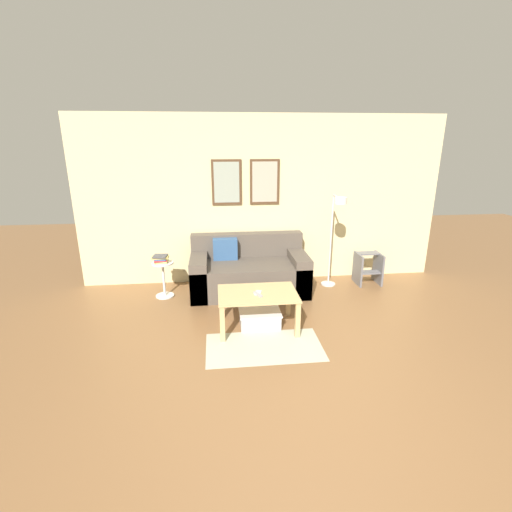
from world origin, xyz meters
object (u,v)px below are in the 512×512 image
object	(u,v)px
cell_phone	(258,293)
floor_lamp	(336,227)
storage_bin	(260,318)
book_stack	(161,259)
remote_control	(258,294)
step_stool	(368,268)
coffee_table	(258,299)
side_table	(164,276)
couch	(249,272)

from	to	relation	value
cell_phone	floor_lamp	bearing A→B (deg)	56.88
storage_bin	floor_lamp	size ratio (longest dim) A/B	0.35
book_stack	storage_bin	bearing A→B (deg)	-39.02
remote_control	step_stool	xyz separation A→B (m)	(1.90, 1.31, -0.20)
coffee_table	book_stack	world-z (taller)	book_stack
coffee_table	floor_lamp	xyz separation A→B (m)	(1.26, 1.07, 0.60)
storage_bin	remote_control	size ratio (longest dim) A/B	3.34
floor_lamp	step_stool	distance (m)	0.96
coffee_table	side_table	size ratio (longest dim) A/B	1.81
storage_bin	floor_lamp	distance (m)	1.83
side_table	cell_phone	bearing A→B (deg)	-41.08
floor_lamp	coffee_table	bearing A→B (deg)	-139.74
coffee_table	storage_bin	xyz separation A→B (m)	(0.03, 0.03, -0.27)
book_stack	step_stool	xyz separation A→B (m)	(3.15, 0.17, -0.31)
couch	coffee_table	bearing A→B (deg)	-89.94
coffee_table	cell_phone	distance (m)	0.09
remote_control	cell_phone	xyz separation A→B (m)	(0.01, 0.06, -0.01)
book_stack	step_stool	distance (m)	3.17
storage_bin	book_stack	size ratio (longest dim) A/B	2.17
storage_bin	book_stack	xyz separation A→B (m)	(-1.29, 1.04, 0.48)
step_stool	floor_lamp	bearing A→B (deg)	-164.97
floor_lamp	remote_control	size ratio (longest dim) A/B	9.47
coffee_table	side_table	xyz separation A→B (m)	(-1.24, 1.07, -0.06)
coffee_table	storage_bin	distance (m)	0.28
couch	side_table	bearing A→B (deg)	-175.72
floor_lamp	storage_bin	bearing A→B (deg)	-139.81
floor_lamp	remote_control	bearing A→B (deg)	-138.12
couch	storage_bin	world-z (taller)	couch
side_table	book_stack	distance (m)	0.27
side_table	step_stool	xyz separation A→B (m)	(3.13, 0.17, -0.05)
couch	storage_bin	size ratio (longest dim) A/B	3.39
couch	storage_bin	bearing A→B (deg)	-88.34
side_table	book_stack	size ratio (longest dim) A/B	2.24
book_stack	step_stool	world-z (taller)	book_stack
coffee_table	step_stool	distance (m)	2.26
floor_lamp	step_stool	xyz separation A→B (m)	(0.63, 0.17, -0.71)
floor_lamp	step_stool	bearing A→B (deg)	15.03
couch	coffee_table	xyz separation A→B (m)	(0.00, -1.16, 0.08)
side_table	floor_lamp	bearing A→B (deg)	-0.05
step_stool	remote_control	bearing A→B (deg)	-145.45
floor_lamp	cell_phone	xyz separation A→B (m)	(-1.26, -1.08, -0.51)
coffee_table	storage_bin	size ratio (longest dim) A/B	1.86
storage_bin	side_table	size ratio (longest dim) A/B	0.97
coffee_table	remote_control	xyz separation A→B (m)	(-0.00, -0.07, 0.09)
coffee_table	storage_bin	bearing A→B (deg)	42.81
step_stool	cell_phone	bearing A→B (deg)	-146.53
side_table	step_stool	world-z (taller)	side_table
floor_lamp	remote_control	distance (m)	1.78
couch	book_stack	xyz separation A→B (m)	(-1.25, -0.09, 0.28)
couch	book_stack	distance (m)	1.29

